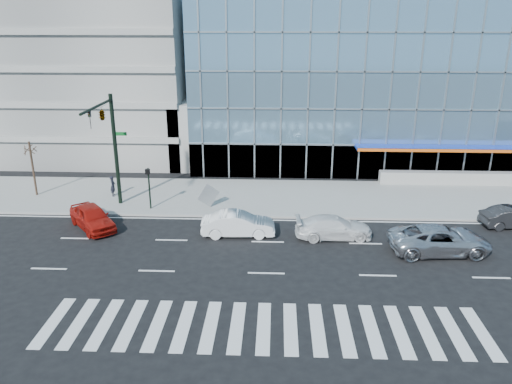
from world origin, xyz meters
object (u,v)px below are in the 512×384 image
(white_sedan, at_px, (238,224))
(silver_suv, at_px, (440,240))
(ped_signal_post, at_px, (149,182))
(street_tree_near, at_px, (30,149))
(red_sedan, at_px, (92,217))
(pedestrian, at_px, (113,186))
(traffic_signal, at_px, (106,127))
(tilted_panel, at_px, (209,195))
(white_suv, at_px, (334,227))

(white_sedan, bearing_deg, silver_suv, -102.03)
(ped_signal_post, bearing_deg, street_tree_near, 164.94)
(street_tree_near, relative_size, white_sedan, 0.92)
(red_sedan, bearing_deg, pedestrian, 54.54)
(traffic_signal, bearing_deg, street_tree_near, 157.29)
(street_tree_near, distance_m, tilted_panel, 14.08)
(pedestrian, distance_m, tilted_panel, 7.93)
(white_suv, height_order, red_sedan, red_sedan)
(white_suv, xyz_separation_m, tilted_panel, (-8.46, 4.51, 0.37))
(traffic_signal, distance_m, white_sedan, 11.19)
(ped_signal_post, relative_size, silver_suv, 0.51)
(white_suv, relative_size, tilted_panel, 3.69)
(street_tree_near, distance_m, white_sedan, 17.65)
(traffic_signal, relative_size, white_suv, 1.67)
(white_sedan, height_order, red_sedan, red_sedan)
(street_tree_near, height_order, white_suv, street_tree_near)
(white_suv, relative_size, white_sedan, 1.04)
(white_suv, relative_size, pedestrian, 3.02)
(traffic_signal, bearing_deg, tilted_panel, 6.82)
(ped_signal_post, xyz_separation_m, red_sedan, (-3.01, -3.29, -1.37))
(red_sedan, xyz_separation_m, tilted_panel, (7.16, 3.71, 0.29))
(silver_suv, height_order, white_suv, silver_suv)
(white_suv, height_order, tilted_panel, tilted_panel)
(ped_signal_post, relative_size, street_tree_near, 0.71)
(white_sedan, bearing_deg, tilted_panel, 26.28)
(ped_signal_post, relative_size, tilted_panel, 2.31)
(traffic_signal, relative_size, street_tree_near, 1.89)
(ped_signal_post, relative_size, pedestrian, 1.89)
(red_sedan, height_order, pedestrian, pedestrian)
(white_suv, relative_size, red_sedan, 1.06)
(white_sedan, bearing_deg, pedestrian, 54.07)
(white_suv, bearing_deg, silver_suv, -111.66)
(street_tree_near, height_order, white_sedan, street_tree_near)
(street_tree_near, xyz_separation_m, white_sedan, (16.11, -6.56, -3.02))
(white_sedan, bearing_deg, white_suv, -93.73)
(ped_signal_post, bearing_deg, traffic_signal, -171.48)
(street_tree_near, distance_m, red_sedan, 9.23)
(ped_signal_post, distance_m, street_tree_near, 9.97)
(white_sedan, height_order, tilted_panel, tilted_panel)
(ped_signal_post, distance_m, white_suv, 13.33)
(white_suv, distance_m, red_sedan, 15.64)
(red_sedan, relative_size, tilted_panel, 3.50)
(silver_suv, relative_size, pedestrian, 3.69)
(street_tree_near, distance_m, pedestrian, 6.65)
(silver_suv, distance_m, pedestrian, 23.68)
(street_tree_near, xyz_separation_m, silver_suv, (28.11, -8.50, -2.96))
(silver_suv, bearing_deg, pedestrian, 64.26)
(street_tree_near, xyz_separation_m, pedestrian, (6.01, 0.03, -2.83))
(street_tree_near, relative_size, white_suv, 0.88)
(traffic_signal, relative_size, ped_signal_post, 2.67)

